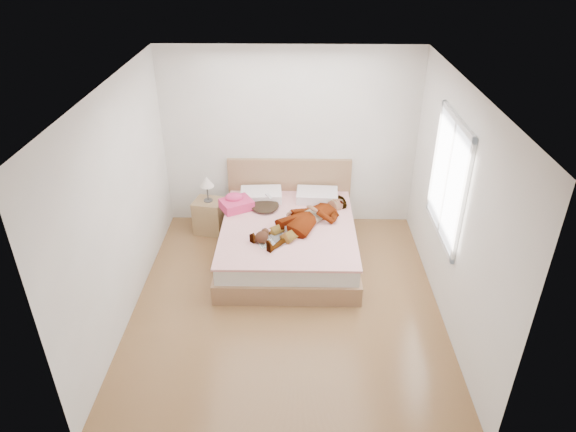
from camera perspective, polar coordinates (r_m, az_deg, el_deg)
The scene contains 11 objects.
ground at distance 6.25m, azimuth -0.15°, elevation -9.49°, with size 4.00×4.00×0.00m, color #55341A.
woman at distance 6.70m, azimuth 1.96°, elevation -0.05°, with size 0.61×1.64×0.22m, color white.
hair at distance 7.14m, azimuth -2.67°, elevation 1.27°, with size 0.41×0.50×0.07m, color black.
phone at distance 7.02m, azimuth -2.15°, elevation 2.23°, with size 0.05×0.11×0.01m, color silver.
room_shell at distance 5.93m, azimuth 17.35°, elevation 3.91°, with size 4.00×4.00×4.00m.
bed at distance 6.93m, azimuth 0.03°, elevation -2.28°, with size 1.80×2.08×1.00m.
towel at distance 7.12m, azimuth -5.81°, elevation 1.47°, with size 0.52×0.49×0.22m.
magazine at distance 6.39m, azimuth -1.74°, elevation -2.75°, with size 0.45×0.39×0.02m.
coffee_mug at distance 6.58m, azimuth -0.14°, elevation -1.31°, with size 0.12×0.09×0.09m.
plush_toy at distance 6.36m, azimuth -2.87°, elevation -2.25°, with size 0.22×0.28×0.14m.
nightstand at distance 7.53m, azimuth -8.73°, elevation 0.28°, with size 0.47×0.44×0.88m.
Camera 1 is at (0.10, -4.83, 3.96)m, focal length 32.00 mm.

